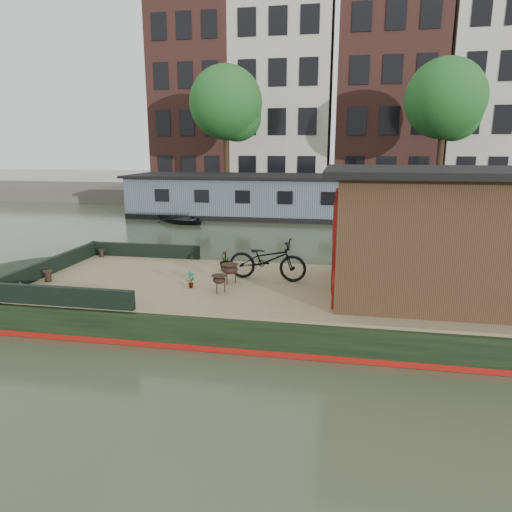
% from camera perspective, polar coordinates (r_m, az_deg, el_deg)
% --- Properties ---
extents(ground, '(120.00, 120.00, 0.00)m').
position_cam_1_polar(ground, '(9.64, 6.93, -7.60)').
color(ground, '#333C26').
rests_on(ground, ground).
extents(houseboat_hull, '(14.01, 4.02, 0.60)m').
position_cam_1_polar(houseboat_hull, '(9.71, -0.93, -5.64)').
color(houseboat_hull, black).
rests_on(houseboat_hull, ground).
extents(houseboat_deck, '(11.80, 3.80, 0.05)m').
position_cam_1_polar(houseboat_deck, '(9.44, 7.03, -4.05)').
color(houseboat_deck, '#8B7F56').
rests_on(houseboat_deck, houseboat_hull).
extents(bow_bulwark, '(3.00, 4.00, 0.35)m').
position_cam_1_polar(bow_bulwark, '(10.89, -20.61, -1.38)').
color(bow_bulwark, black).
rests_on(bow_bulwark, houseboat_deck).
extents(cabin, '(4.00, 3.50, 2.42)m').
position_cam_1_polar(cabin, '(9.29, 20.85, 2.84)').
color(cabin, '#321C13').
rests_on(cabin, houseboat_deck).
extents(bicycle, '(1.75, 0.75, 0.90)m').
position_cam_1_polar(bicycle, '(9.79, 1.42, -0.44)').
color(bicycle, black).
rests_on(bicycle, houseboat_deck).
extents(potted_plant_a, '(0.22, 0.22, 0.35)m').
position_cam_1_polar(potted_plant_a, '(9.37, -8.18, -2.95)').
color(potted_plant_a, brown).
rests_on(potted_plant_a, houseboat_deck).
extents(potted_plant_d, '(0.32, 0.32, 0.50)m').
position_cam_1_polar(potted_plant_d, '(10.61, -3.85, -0.49)').
color(potted_plant_d, brown).
rests_on(potted_plant_d, houseboat_deck).
extents(potted_plant_e, '(0.19, 0.20, 0.32)m').
position_cam_1_polar(potted_plant_e, '(9.72, -27.25, -3.84)').
color(potted_plant_e, maroon).
rests_on(potted_plant_e, houseboat_deck).
extents(brazier_front, '(0.44, 0.44, 0.36)m').
position_cam_1_polar(brazier_front, '(9.01, -4.60, -3.49)').
color(brazier_front, black).
rests_on(brazier_front, houseboat_deck).
extents(brazier_rear, '(0.50, 0.50, 0.41)m').
position_cam_1_polar(brazier_rear, '(9.62, -3.30, -2.20)').
color(brazier_rear, black).
rests_on(brazier_rear, houseboat_deck).
extents(bollard_port, '(0.17, 0.17, 0.20)m').
position_cam_1_polar(bollard_port, '(12.59, -18.75, 0.33)').
color(bollard_port, black).
rests_on(bollard_port, houseboat_deck).
extents(bollard_stbd, '(0.20, 0.20, 0.23)m').
position_cam_1_polar(bollard_stbd, '(10.73, -24.57, -2.28)').
color(bollard_stbd, black).
rests_on(bollard_stbd, houseboat_deck).
extents(dinghy, '(3.46, 3.23, 0.58)m').
position_cam_1_polar(dinghy, '(21.84, -9.20, 4.91)').
color(dinghy, black).
rests_on(dinghy, ground).
extents(far_houseboat, '(20.40, 4.40, 2.11)m').
position_cam_1_polar(far_houseboat, '(23.14, 9.22, 7.07)').
color(far_houseboat, slate).
rests_on(far_houseboat, ground).
extents(quay, '(60.00, 6.00, 0.90)m').
position_cam_1_polar(quay, '(29.65, 9.49, 7.40)').
color(quay, '#47443F').
rests_on(quay, ground).
extents(townhouse_row, '(27.25, 8.00, 16.50)m').
position_cam_1_polar(townhouse_row, '(36.77, 10.45, 20.12)').
color(townhouse_row, brown).
rests_on(townhouse_row, ground).
extents(tree_left, '(4.40, 4.40, 7.40)m').
position_cam_1_polar(tree_left, '(29.00, -3.45, 18.20)').
color(tree_left, '#332316').
rests_on(tree_left, quay).
extents(tree_right, '(4.40, 4.40, 7.40)m').
position_cam_1_polar(tree_right, '(28.74, 22.80, 17.27)').
color(tree_right, '#332316').
rests_on(tree_right, quay).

